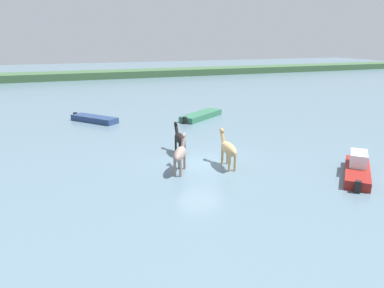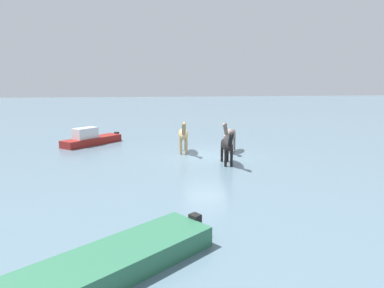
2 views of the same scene
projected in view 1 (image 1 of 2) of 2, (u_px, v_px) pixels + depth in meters
The scene contains 8 objects.
ground_plane at pixel (200, 163), 20.73m from camera, with size 180.31×180.31×0.00m, color slate.
distant_shoreline at pixel (101, 78), 64.42m from camera, with size 162.28×6.00×2.40m, color #395A38.
horse_lead at pixel (180, 138), 22.06m from camera, with size 0.69×2.33×1.80m.
horse_chestnut_trailing at pixel (228, 148), 19.73m from camera, with size 0.79×2.54×1.97m.
horse_dark_mare at pixel (180, 154), 19.01m from camera, with size 1.55×2.28×1.89m.
boat_motor_center at pixel (94, 120), 30.77m from camera, with size 3.78×4.22×0.73m.
boat_tender_starboard at pixel (201, 116), 32.06m from camera, with size 4.86×4.03×0.75m.
boat_skiff_near at pixel (357, 170), 18.63m from camera, with size 3.76×3.85×1.33m.
Camera 1 is at (-7.23, -18.18, 6.96)m, focal length 33.38 mm.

